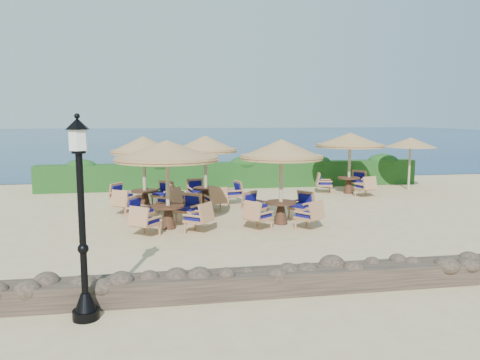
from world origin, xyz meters
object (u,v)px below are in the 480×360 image
cafe_set_1 (281,168)px  cafe_set_2 (144,164)px  extra_parasol (411,143)px  cafe_set_4 (350,149)px  lamp_post (82,228)px  cafe_set_0 (167,166)px  cafe_set_3 (206,161)px

cafe_set_1 → cafe_set_2: bearing=144.1°
extra_parasol → cafe_set_1: size_ratio=0.90×
cafe_set_2 → cafe_set_4: same height
cafe_set_1 → cafe_set_2: 5.25m
lamp_post → cafe_set_1: bearing=51.3°
cafe_set_0 → cafe_set_4: size_ratio=1.04×
cafe_set_4 → cafe_set_0: bearing=-146.4°
cafe_set_2 → cafe_set_4: size_ratio=0.90×
extra_parasol → cafe_set_3: 9.96m
lamp_post → cafe_set_1: size_ratio=1.24×
cafe_set_1 → cafe_set_3: bearing=121.0°
cafe_set_2 → cafe_set_3: same height
cafe_set_1 → extra_parasol: bearing=37.2°
lamp_post → cafe_set_0: (1.49, 6.19, 0.34)m
extra_parasol → cafe_set_0: size_ratio=0.78×
cafe_set_3 → extra_parasol: bearing=14.2°
cafe_set_0 → cafe_set_2: bearing=104.0°
extra_parasol → cafe_set_2: 12.20m
cafe_set_1 → cafe_set_4: size_ratio=0.90×
extra_parasol → cafe_set_4: (-3.16, -0.53, -0.22)m
lamp_post → cafe_set_0: 6.37m
cafe_set_1 → cafe_set_2: (-4.25, 3.07, -0.08)m
extra_parasol → cafe_set_3: bearing=-165.8°
cafe_set_1 → cafe_set_2: size_ratio=1.00×
extra_parasol → cafe_set_3: cafe_set_3 is taller
cafe_set_2 → lamp_post: bearing=-94.4°
extra_parasol → lamp_post: bearing=-136.4°
cafe_set_0 → cafe_set_4: (7.96, 5.28, 0.05)m
cafe_set_0 → lamp_post: bearing=-103.5°
cafe_set_3 → cafe_set_4: bearing=16.4°
cafe_set_1 → cafe_set_3: (-2.02, 3.35, -0.07)m
lamp_post → extra_parasol: (12.60, 12.00, 0.62)m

